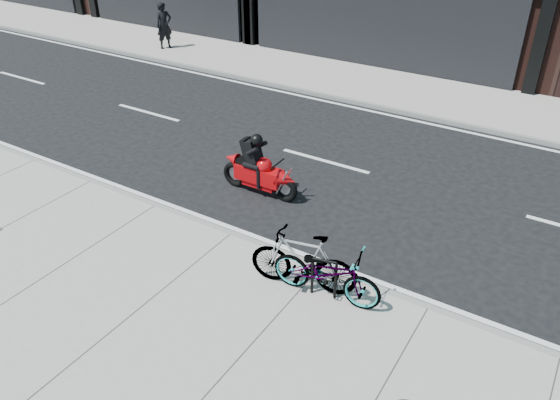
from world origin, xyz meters
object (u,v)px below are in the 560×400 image
Objects in this scene: motorcycle at (262,171)px; pedestrian at (164,26)px; bicycle_rear at (303,261)px; bicycle_front at (327,272)px; bike_rack at (324,274)px.

pedestrian is at bearing 140.92° from motorcycle.
pedestrian is at bearing -142.09° from bicycle_rear.
bicycle_front is 15.77m from pedestrian.
motorcycle is at bearing -103.80° from pedestrian.
bicycle_front is at bearing 0.00° from bike_rack.
bike_rack is at bearing 77.28° from bicycle_rear.
bike_rack is 0.39× the size of bicycle_front.
bicycle_front is 0.45m from bicycle_rear.
bicycle_rear is at bearing -105.40° from pedestrian.
pedestrian is (-9.49, 7.36, 0.42)m from motorcycle.
bicycle_front is at bearing -41.52° from motorcycle.
bike_rack is 0.41m from bicycle_rear.
bicycle_front is 1.02× the size of bicycle_rear.
bike_rack is 0.42× the size of pedestrian.
motorcycle reaches higher than bicycle_rear.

